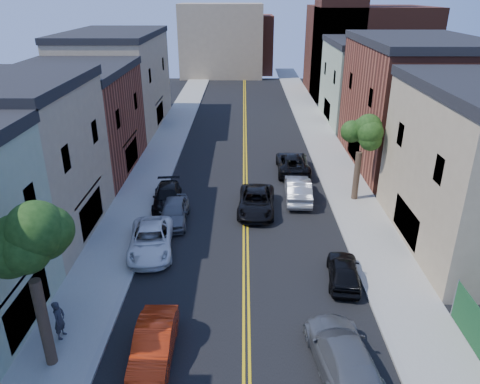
{
  "coord_description": "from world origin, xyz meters",
  "views": [
    {
      "loc": [
        -0.16,
        0.02,
        13.95
      ],
      "look_at": [
        -0.37,
        26.89,
        2.0
      ],
      "focal_mm": 33.98,
      "sensor_mm": 36.0,
      "label": 1
    }
  ],
  "objects_px": {
    "grey_car_left": "(174,211)",
    "dark_car_right_far": "(293,163)",
    "black_car_left": "(167,197)",
    "silver_car_right": "(298,189)",
    "black_car_right": "(344,271)",
    "black_suv_lane": "(256,202)",
    "grey_car_right": "(343,355)",
    "white_pickup": "(151,240)",
    "red_sedan": "(154,343)",
    "pedestrian_left": "(59,320)"
  },
  "relations": [
    {
      "from": "red_sedan",
      "to": "white_pickup",
      "type": "distance_m",
      "value": 8.56
    },
    {
      "from": "black_car_left",
      "to": "black_suv_lane",
      "type": "bearing_deg",
      "value": -12.79
    },
    {
      "from": "grey_car_right",
      "to": "white_pickup",
      "type": "bearing_deg",
      "value": -50.96
    },
    {
      "from": "white_pickup",
      "to": "pedestrian_left",
      "type": "distance_m",
      "value": 7.8
    },
    {
      "from": "pedestrian_left",
      "to": "black_suv_lane",
      "type": "bearing_deg",
      "value": -28.8
    },
    {
      "from": "black_car_left",
      "to": "grey_car_right",
      "type": "height_order",
      "value": "grey_car_right"
    },
    {
      "from": "black_suv_lane",
      "to": "grey_car_left",
      "type": "bearing_deg",
      "value": -160.16
    },
    {
      "from": "black_car_left",
      "to": "pedestrian_left",
      "type": "relative_size",
      "value": 2.59
    },
    {
      "from": "white_pickup",
      "to": "dark_car_right_far",
      "type": "xyz_separation_m",
      "value": [
        9.48,
        12.79,
        0.05
      ]
    },
    {
      "from": "grey_car_left",
      "to": "black_car_right",
      "type": "xyz_separation_m",
      "value": [
        9.75,
        -6.64,
        -0.08
      ]
    },
    {
      "from": "white_pickup",
      "to": "black_suv_lane",
      "type": "relative_size",
      "value": 1.0
    },
    {
      "from": "red_sedan",
      "to": "silver_car_right",
      "type": "relative_size",
      "value": 0.87
    },
    {
      "from": "white_pickup",
      "to": "silver_car_right",
      "type": "height_order",
      "value": "silver_car_right"
    },
    {
      "from": "red_sedan",
      "to": "grey_car_right",
      "type": "height_order",
      "value": "grey_car_right"
    },
    {
      "from": "white_pickup",
      "to": "dark_car_right_far",
      "type": "height_order",
      "value": "dark_car_right_far"
    },
    {
      "from": "white_pickup",
      "to": "silver_car_right",
      "type": "xyz_separation_m",
      "value": [
        9.3,
        7.23,
        0.09
      ]
    },
    {
      "from": "dark_car_right_far",
      "to": "grey_car_left",
      "type": "bearing_deg",
      "value": 47.33
    },
    {
      "from": "grey_car_left",
      "to": "pedestrian_left",
      "type": "distance_m",
      "value": 11.54
    },
    {
      "from": "red_sedan",
      "to": "black_car_right",
      "type": "xyz_separation_m",
      "value": [
        8.87,
        5.43,
        -0.04
      ]
    },
    {
      "from": "grey_car_right",
      "to": "black_car_right",
      "type": "height_order",
      "value": "grey_car_right"
    },
    {
      "from": "black_car_left",
      "to": "dark_car_right_far",
      "type": "relative_size",
      "value": 0.83
    },
    {
      "from": "grey_car_right",
      "to": "red_sedan",
      "type": "bearing_deg",
      "value": -11.66
    },
    {
      "from": "white_pickup",
      "to": "black_suv_lane",
      "type": "xyz_separation_m",
      "value": [
        6.24,
        5.28,
        -0.0
      ]
    },
    {
      "from": "black_car_right",
      "to": "black_suv_lane",
      "type": "xyz_separation_m",
      "value": [
        -4.33,
        8.24,
        0.06
      ]
    },
    {
      "from": "white_pickup",
      "to": "black_car_left",
      "type": "relative_size",
      "value": 1.12
    },
    {
      "from": "grey_car_right",
      "to": "dark_car_right_far",
      "type": "relative_size",
      "value": 0.96
    },
    {
      "from": "grey_car_left",
      "to": "black_car_left",
      "type": "distance_m",
      "value": 2.58
    },
    {
      "from": "silver_car_right",
      "to": "black_suv_lane",
      "type": "height_order",
      "value": "silver_car_right"
    },
    {
      "from": "black_car_right",
      "to": "pedestrian_left",
      "type": "height_order",
      "value": "pedestrian_left"
    },
    {
      "from": "dark_car_right_far",
      "to": "pedestrian_left",
      "type": "bearing_deg",
      "value": 60.06
    },
    {
      "from": "grey_car_left",
      "to": "black_car_right",
      "type": "height_order",
      "value": "grey_car_left"
    },
    {
      "from": "grey_car_right",
      "to": "black_suv_lane",
      "type": "xyz_separation_m",
      "value": [
        -3.06,
        14.32,
        -0.05
      ]
    },
    {
      "from": "red_sedan",
      "to": "grey_car_left",
      "type": "relative_size",
      "value": 0.98
    },
    {
      "from": "dark_car_right_far",
      "to": "black_suv_lane",
      "type": "distance_m",
      "value": 8.18
    },
    {
      "from": "pedestrian_left",
      "to": "black_car_right",
      "type": "bearing_deg",
      "value": -65.48
    },
    {
      "from": "silver_car_right",
      "to": "pedestrian_left",
      "type": "distance_m",
      "value": 18.79
    },
    {
      "from": "red_sedan",
      "to": "black_car_left",
      "type": "height_order",
      "value": "red_sedan"
    },
    {
      "from": "grey_car_left",
      "to": "dark_car_right_far",
      "type": "xyz_separation_m",
      "value": [
        8.65,
        9.12,
        0.03
      ]
    },
    {
      "from": "black_car_right",
      "to": "dark_car_right_far",
      "type": "bearing_deg",
      "value": -78.85
    },
    {
      "from": "white_pickup",
      "to": "grey_car_right",
      "type": "xyz_separation_m",
      "value": [
        9.3,
        -9.04,
        0.05
      ]
    },
    {
      "from": "red_sedan",
      "to": "dark_car_right_far",
      "type": "bearing_deg",
      "value": 69.32
    },
    {
      "from": "grey_car_right",
      "to": "silver_car_right",
      "type": "height_order",
      "value": "silver_car_right"
    },
    {
      "from": "black_car_left",
      "to": "grey_car_right",
      "type": "distance_m",
      "value": 17.78
    },
    {
      "from": "grey_car_left",
      "to": "black_suv_lane",
      "type": "xyz_separation_m",
      "value": [
        5.42,
        1.61,
        -0.02
      ]
    },
    {
      "from": "grey_car_left",
      "to": "black_car_right",
      "type": "distance_m",
      "value": 11.79
    },
    {
      "from": "silver_car_right",
      "to": "dark_car_right_far",
      "type": "bearing_deg",
      "value": -89.43
    },
    {
      "from": "red_sedan",
      "to": "black_car_right",
      "type": "relative_size",
      "value": 1.1
    },
    {
      "from": "grey_car_left",
      "to": "dark_car_right_far",
      "type": "height_order",
      "value": "dark_car_right_far"
    },
    {
      "from": "black_car_left",
      "to": "black_suv_lane",
      "type": "relative_size",
      "value": 0.89
    },
    {
      "from": "black_car_left",
      "to": "silver_car_right",
      "type": "height_order",
      "value": "silver_car_right"
    }
  ]
}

